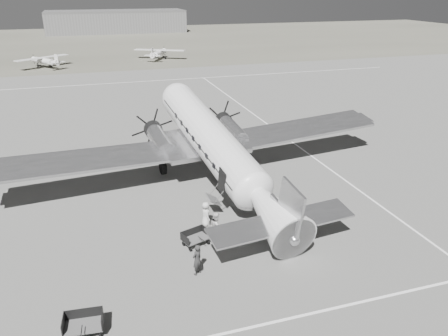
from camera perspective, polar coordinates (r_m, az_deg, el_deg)
ground at (r=31.27m, az=-5.18°, el=-3.07°), size 260.00×260.00×0.00m
taxi_line_near at (r=20.02m, az=4.13°, el=-19.92°), size 60.00×0.15×0.01m
taxi_line_right at (r=35.47m, az=14.09°, el=-0.47°), size 0.15×80.00×0.01m
taxi_line_horizon at (r=69.19m, az=-12.54°, el=10.87°), size 90.00×0.15×0.01m
grass_infield at (r=123.49m, az=-15.19°, el=15.63°), size 260.00×90.00×0.01m
hangar_main at (r=148.36m, az=-13.88°, el=18.10°), size 42.00×14.00×6.60m
dc3_airliner at (r=30.91m, az=-1.11°, el=2.67°), size 33.46×25.11×5.93m
light_plane_left at (r=86.11m, az=-22.42°, el=12.69°), size 13.04×12.62×2.10m
light_plane_right at (r=90.52m, az=-8.48°, el=14.52°), size 13.04×12.21×2.14m
baggage_cart_near at (r=24.88m, az=-3.72°, el=-9.14°), size 1.84×1.55×0.88m
baggage_cart_far at (r=20.18m, az=-17.87°, el=-18.96°), size 1.80×1.35×0.96m
ground_crew at (r=22.41m, az=-3.53°, el=-11.86°), size 0.74×0.68×1.70m
ramp_agent at (r=25.19m, az=-0.98°, el=-7.58°), size 0.87×0.98×1.69m
passenger at (r=26.57m, az=-2.41°, el=-6.03°), size 0.59×0.82×1.57m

